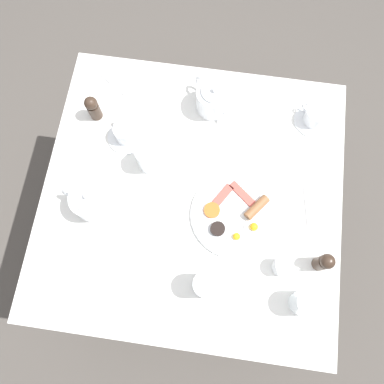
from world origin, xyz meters
name	(u,v)px	position (x,y,z in m)	size (l,w,h in m)	color
ground_plane	(192,232)	(0.00, 0.00, 0.00)	(8.00, 8.00, 0.00)	#4C4742
table	(192,199)	(0.00, 0.00, 0.67)	(1.02, 0.99, 0.74)	white
breakfast_plate	(235,215)	(0.15, -0.06, 0.75)	(0.29, 0.29, 0.04)	white
teapot_near	(213,99)	(0.03, 0.34, 0.79)	(0.16, 0.16, 0.12)	white
teapot_far	(90,201)	(-0.32, -0.09, 0.79)	(0.21, 0.12, 0.12)	white
teacup_with_saucer_left	(126,133)	(-0.26, 0.18, 0.77)	(0.14, 0.14, 0.07)	white
teacup_with_saucer_right	(315,117)	(0.39, 0.33, 0.77)	(0.14, 0.14, 0.07)	white
water_glass_tall	(205,285)	(0.08, -0.30, 0.80)	(0.08, 0.08, 0.11)	white
water_glass_short	(148,158)	(-0.16, 0.09, 0.80)	(0.08, 0.08, 0.11)	white
wine_glass_spare	(305,303)	(0.39, -0.31, 0.80)	(0.08, 0.08, 0.11)	white
creamer_jug	(283,266)	(0.32, -0.20, 0.77)	(0.08, 0.06, 0.06)	white
pepper_grinder	(93,108)	(-0.38, 0.24, 0.80)	(0.05, 0.05, 0.11)	#38281E
salt_grinder	(324,262)	(0.44, -0.18, 0.80)	(0.05, 0.05, 0.11)	#38281E
fork_by_plate	(112,83)	(-0.36, 0.38, 0.75)	(0.15, 0.11, 0.00)	silver
knife_by_plate	(157,245)	(-0.09, -0.19, 0.75)	(0.14, 0.16, 0.00)	silver
spoon_for_tea	(307,207)	(0.39, 0.01, 0.75)	(0.04, 0.16, 0.00)	silver
fork_spare	(267,136)	(0.23, 0.25, 0.75)	(0.12, 0.15, 0.00)	silver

